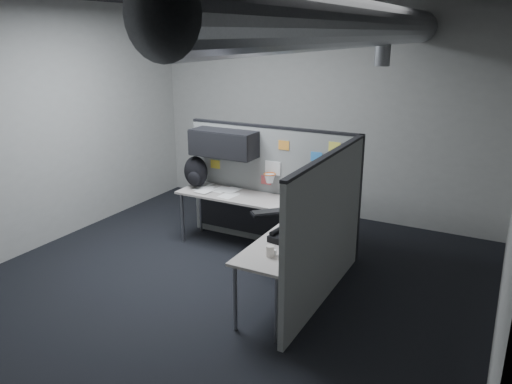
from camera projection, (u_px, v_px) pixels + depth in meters
The scene contains 12 objects.
room at pixel (273, 105), 4.91m from camera, with size 5.62×5.62×3.22m.
partition_back at pixel (258, 173), 6.64m from camera, with size 2.44×0.42×1.63m.
partition_right at pixel (327, 228), 5.23m from camera, with size 0.07×2.23×1.63m.
desk at pixel (267, 217), 6.13m from camera, with size 2.31×2.11×0.73m.
monitor at pixel (319, 191), 5.97m from camera, with size 0.57×0.57×0.46m.
keyboard at pixel (272, 212), 5.89m from camera, with size 0.47×0.47×0.04m.
mouse at pixel (299, 228), 5.44m from camera, with size 0.30×0.31×0.05m.
phone at pixel (282, 237), 5.13m from camera, with size 0.25×0.27×0.12m.
bottles at pixel (280, 252), 4.80m from camera, with size 0.12×0.16×0.07m.
cup at pixel (270, 251), 4.76m from camera, with size 0.08×0.08×0.11m, color beige.
papers at pixel (215, 190), 6.78m from camera, with size 0.76×0.51×0.02m.
backpack at pixel (196, 172), 6.87m from camera, with size 0.37×0.34×0.43m.
Camera 1 is at (2.73, -4.43, 2.78)m, focal length 35.00 mm.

